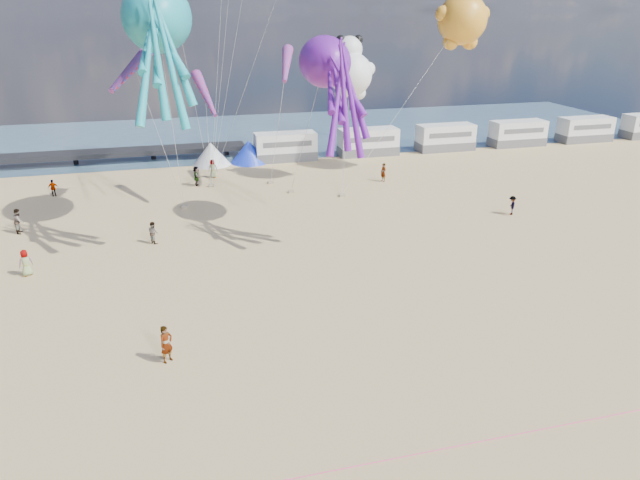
{
  "coord_description": "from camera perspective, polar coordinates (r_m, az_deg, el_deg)",
  "views": [
    {
      "loc": [
        -5.89,
        -20.1,
        15.26
      ],
      "look_at": [
        0.96,
        6.0,
        4.35
      ],
      "focal_mm": 32.0,
      "sensor_mm": 36.0,
      "label": 1
    }
  ],
  "objects": [
    {
      "name": "beachgoer_6",
      "position": [
        39.42,
        -27.35,
        -2.04
      ],
      "size": [
        0.73,
        0.63,
        1.69
      ],
      "primitive_type": "imported",
      "rotation": [
        0.0,
        0.0,
        3.59
      ],
      "color": "#7F6659",
      "rests_on": "ground"
    },
    {
      "name": "windsock_mid",
      "position": [
        51.22,
        -3.4,
        17.09
      ],
      "size": [
        2.38,
        5.32,
        5.25
      ],
      "primitive_type": null,
      "rotation": [
        0.0,
        0.0,
        -0.27
      ],
      "color": "red"
    },
    {
      "name": "windsock_left",
      "position": [
        45.24,
        -18.11,
        16.21
      ],
      "size": [
        4.19,
        7.42,
        7.66
      ],
      "primitive_type": null,
      "rotation": [
        0.0,
        0.0,
        -0.43
      ],
      "color": "red"
    },
    {
      "name": "sandbag_e",
      "position": [
        54.16,
        -10.82,
        5.36
      ],
      "size": [
        0.5,
        0.35,
        0.22
      ],
      "primitive_type": "cube",
      "color": "gray",
      "rests_on": "ground"
    },
    {
      "name": "beachgoer_5",
      "position": [
        55.05,
        6.36,
        6.73
      ],
      "size": [
        1.06,
        1.72,
        1.76
      ],
      "primitive_type": "imported",
      "rotation": [
        0.0,
        0.0,
        5.07
      ],
      "color": "#7F6659",
      "rests_on": "ground"
    },
    {
      "name": "water",
      "position": [
        76.86,
        -10.19,
        10.23
      ],
      "size": [
        120.0,
        120.0,
        0.0
      ],
      "primitive_type": "plane",
      "color": "#3C5A72",
      "rests_on": "ground"
    },
    {
      "name": "sandbag_c",
      "position": [
        50.37,
        2.2,
        4.49
      ],
      "size": [
        0.5,
        0.35,
        0.22
      ],
      "primitive_type": "cube",
      "color": "gray",
      "rests_on": "ground"
    },
    {
      "name": "beachgoer_2",
      "position": [
        48.13,
        18.64,
        3.3
      ],
      "size": [
        0.84,
        0.92,
        1.54
      ],
      "primitive_type": "imported",
      "rotation": [
        0.0,
        0.0,
        4.28
      ],
      "color": "#7F6659",
      "rests_on": "ground"
    },
    {
      "name": "tent_white",
      "position": [
        61.85,
        -10.84,
        8.47
      ],
      "size": [
        4.0,
        4.0,
        2.4
      ],
      "primitive_type": "cone",
      "color": "white",
      "rests_on": "ground"
    },
    {
      "name": "motorhome_4",
      "position": [
        79.32,
        24.98,
        10.0
      ],
      "size": [
        6.6,
        2.5,
        3.0
      ],
      "primitive_type": "cube",
      "color": "silver",
      "rests_on": "ground"
    },
    {
      "name": "kite_octopus_teal",
      "position": [
        41.79,
        -16.0,
        20.62
      ],
      "size": [
        6.07,
        10.31,
        11.04
      ],
      "primitive_type": null,
      "rotation": [
        0.0,
        0.0,
        0.21
      ],
      "color": "teal"
    },
    {
      "name": "beachgoer_3",
      "position": [
        55.44,
        -25.12,
        4.73
      ],
      "size": [
        1.02,
        0.64,
        1.51
      ],
      "primitive_type": "imported",
      "rotation": [
        0.0,
        0.0,
        3.22
      ],
      "color": "#7F6659",
      "rests_on": "ground"
    },
    {
      "name": "beachgoer_1",
      "position": [
        41.6,
        -16.34,
        0.73
      ],
      "size": [
        0.85,
        0.92,
        1.58
      ],
      "primitive_type": "imported",
      "rotation": [
        0.0,
        0.0,
        2.16
      ],
      "color": "#7F6659",
      "rests_on": "ground"
    },
    {
      "name": "standing_person",
      "position": [
        27.69,
        -15.12,
        -10.02
      ],
      "size": [
        0.8,
        0.77,
        1.86
      ],
      "primitive_type": "imported",
      "rotation": [
        0.0,
        0.0,
        0.69
      ],
      "color": "tan",
      "rests_on": "ground"
    },
    {
      "name": "beachgoer_0",
      "position": [
        56.99,
        -10.67,
        7.03
      ],
      "size": [
        0.72,
        0.53,
        1.8
      ],
      "primitive_type": "imported",
      "rotation": [
        0.0,
        0.0,
        2.99
      ],
      "color": "#7F6659",
      "rests_on": "ground"
    },
    {
      "name": "sandbag_b",
      "position": [
        51.51,
        -2.91,
        4.87
      ],
      "size": [
        0.5,
        0.35,
        0.22
      ],
      "primitive_type": "cube",
      "color": "gray",
      "rests_on": "ground"
    },
    {
      "name": "kite_octopus_purple",
      "position": [
        40.82,
        0.46,
        17.4
      ],
      "size": [
        4.82,
        8.85,
        9.61
      ],
      "primitive_type": null,
      "rotation": [
        0.0,
        0.0,
        0.15
      ],
      "color": "#681798"
    },
    {
      "name": "beachgoer_4",
      "position": [
        54.62,
        -12.25,
        6.28
      ],
      "size": [
        0.52,
        1.1,
        1.83
      ],
      "primitive_type": "imported",
      "rotation": [
        0.0,
        0.0,
        1.64
      ],
      "color": "#7F6659",
      "rests_on": "ground"
    },
    {
      "name": "kite_panda",
      "position": [
        53.09,
        3.09,
        16.22
      ],
      "size": [
        5.75,
        5.56,
        6.6
      ],
      "primitive_type": null,
      "rotation": [
        0.0,
        0.0,
        -0.29
      ],
      "color": "white"
    },
    {
      "name": "ground",
      "position": [
        25.91,
        1.36,
        -14.07
      ],
      "size": [
        120.0,
        120.0,
        0.0
      ],
      "primitive_type": "plane",
      "color": "tan",
      "rests_on": "ground"
    },
    {
      "name": "motorhome_3",
      "position": [
        73.71,
        19.14,
        10.05
      ],
      "size": [
        6.6,
        2.5,
        3.0
      ],
      "primitive_type": "cube",
      "color": "silver",
      "rests_on": "ground"
    },
    {
      "name": "windsock_right",
      "position": [
        47.46,
        -11.4,
        14.11
      ],
      "size": [
        1.95,
        5.62,
        5.55
      ],
      "primitive_type": null,
      "rotation": [
        0.0,
        0.0,
        0.19
      ],
      "color": "red"
    },
    {
      "name": "sandbag_d",
      "position": [
        54.42,
        -4.95,
        5.76
      ],
      "size": [
        0.5,
        0.35,
        0.22
      ],
      "primitive_type": "cube",
      "color": "gray",
      "rests_on": "ground"
    },
    {
      "name": "motorhome_1",
      "position": [
        65.26,
        4.84,
        9.76
      ],
      "size": [
        6.6,
        2.5,
        3.0
      ],
      "primitive_type": "cube",
      "color": "silver",
      "rests_on": "ground"
    },
    {
      "name": "motorhome_2",
      "position": [
        68.96,
        12.43,
        9.99
      ],
      "size": [
        6.6,
        2.5,
        3.0
      ],
      "primitive_type": "cube",
      "color": "silver",
      "rests_on": "ground"
    },
    {
      "name": "rope_line",
      "position": [
        22.25,
        5.16,
        -21.33
      ],
      "size": [
        34.0,
        0.03,
        0.03
      ],
      "primitive_type": "cylinder",
      "rotation": [
        0.0,
        1.57,
        0.0
      ],
      "color": "#F2338C",
      "rests_on": "ground"
    },
    {
      "name": "sandbag_a",
      "position": [
        48.72,
        -13.42,
        3.27
      ],
      "size": [
        0.5,
        0.35,
        0.22
      ],
      "primitive_type": "cube",
      "color": "gray",
      "rests_on": "ground"
    },
    {
      "name": "kite_teddy_orange",
      "position": [
        56.73,
        14.04,
        20.61
      ],
      "size": [
        5.49,
        5.18,
        7.65
      ],
      "primitive_type": null,
      "rotation": [
        0.0,
        0.0,
        0.01
      ],
      "color": "orange"
    },
    {
      "name": "tent_blue",
      "position": [
        62.23,
        -7.13,
        8.78
      ],
      "size": [
        4.0,
        4.0,
        2.4
      ],
      "primitive_type": "cone",
      "color": "#1933CC",
      "rests_on": "ground"
    },
    {
      "name": "motorhome_0",
      "position": [
        62.79,
        -3.48,
        9.31
      ],
      "size": [
        6.6,
        2.5,
        3.0
      ],
      "primitive_type": "cube",
      "color": "silver",
      "rests_on": "ground"
    },
    {
      "name": "beachgoer_7",
      "position": [
        47.21,
        -27.89,
        1.7
      ],
      "size": [
        0.6,
        0.91,
        1.85
      ],
      "primitive_type": "imported",
      "rotation": [
        0.0,
        0.0,
        1.56
      ],
      "color": "#7F6659",
      "rests_on": "ground"
    }
  ]
}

